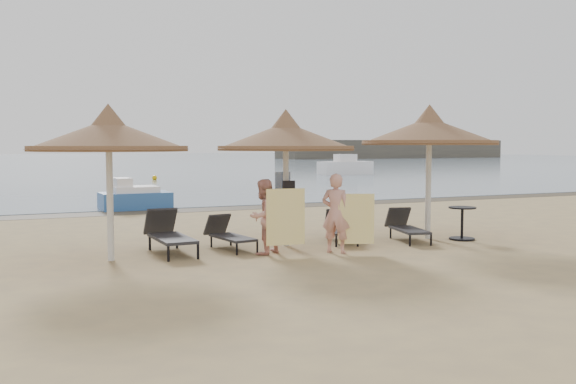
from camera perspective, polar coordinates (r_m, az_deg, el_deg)
name	(u,v)px	position (r m, az deg, el deg)	size (l,w,h in m)	color
ground	(292,252)	(13.65, 0.40, -5.34)	(160.00, 160.00, 0.00)	tan
sea	(47,161)	(92.45, -20.61, 2.57)	(200.00, 140.00, 0.03)	slate
wet_sand_strip	(180,210)	(22.47, -9.58, -1.61)	(200.00, 1.60, 0.01)	#483E2E
palapa_left	(109,136)	(12.91, -15.66, 4.83)	(3.09, 3.09, 3.06)	silver
palapa_center	(286,137)	(14.28, -0.20, 4.90)	(3.09, 3.09, 3.06)	silver
palapa_right	(429,132)	(15.77, 12.44, 5.24)	(3.26, 3.26, 3.23)	silver
lounger_far_left	(169,233)	(13.78, -10.57, -3.64)	(0.72, 2.02, 0.89)	black
lounger_near_left	(228,234)	(14.10, -5.35, -3.72)	(0.76, 1.67, 0.72)	black
lounger_near_right	(340,227)	(15.17, 4.66, -3.15)	(1.02, 1.70, 0.72)	black
lounger_far_right	(406,226)	(15.49, 10.44, -3.01)	(0.92, 1.75, 0.75)	black
side_table	(462,224)	(15.89, 15.21, -2.79)	(0.65, 0.65, 0.79)	black
person_left	(263,211)	(13.24, -2.21, -1.69)	(0.83, 0.54, 1.81)	tan
person_right	(336,207)	(13.45, 4.27, -1.33)	(0.89, 0.58, 1.94)	tan
towel_left	(286,217)	(13.07, -0.21, -2.23)	(0.83, 0.09, 1.16)	yellow
towel_right	(356,219)	(13.43, 6.09, -2.39)	(0.70, 0.30, 1.05)	yellow
bag_patterned	(283,182)	(14.47, -0.48, 0.92)	(0.36, 0.22, 0.44)	silver
bag_dark	(289,189)	(14.17, 0.07, 0.25)	(0.28, 0.11, 0.38)	black
pedal_boat	(134,197)	(23.21, -13.51, -0.47)	(2.43, 1.48, 1.11)	#2D5EA6
buoy_mid	(155,178)	(41.73, -11.78, 1.25)	(0.32, 0.32, 0.32)	#EBB108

